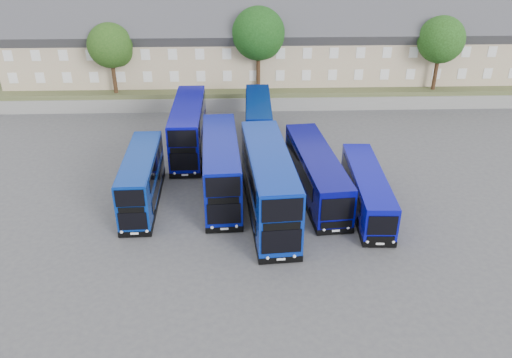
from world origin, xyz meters
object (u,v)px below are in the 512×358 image
(dd_front_left, at_px, (142,180))
(tree_west, at_px, (112,47))
(tree_east, at_px, (442,41))
(tree_far, at_px, (470,26))
(coach_east_a, at_px, (316,173))
(tree_mid, at_px, (260,35))
(dd_front_mid, at_px, (221,168))

(dd_front_left, relative_size, tree_west, 1.29)
(tree_east, bearing_deg, tree_far, 49.40)
(coach_east_a, bearing_deg, dd_front_left, 179.72)
(tree_west, relative_size, tree_far, 0.88)
(dd_front_left, height_order, tree_far, tree_far)
(coach_east_a, bearing_deg, tree_west, 128.85)
(dd_front_left, height_order, tree_mid, tree_mid)
(dd_front_left, bearing_deg, tree_west, 104.68)
(dd_front_mid, relative_size, tree_far, 1.34)
(dd_front_mid, relative_size, tree_east, 1.42)
(tree_mid, distance_m, tree_far, 26.80)
(coach_east_a, bearing_deg, tree_mid, 94.51)
(coach_east_a, distance_m, tree_west, 28.61)
(dd_front_mid, distance_m, tree_east, 31.62)
(tree_mid, bearing_deg, dd_front_mid, -100.48)
(coach_east_a, height_order, tree_east, tree_east)
(tree_mid, bearing_deg, coach_east_a, -80.20)
(coach_east_a, height_order, tree_west, tree_west)
(dd_front_left, bearing_deg, coach_east_a, 3.33)
(dd_front_left, relative_size, coach_east_a, 0.78)
(tree_mid, relative_size, tree_east, 1.12)
(dd_front_left, relative_size, tree_east, 1.21)
(dd_front_mid, distance_m, coach_east_a, 7.41)
(dd_front_mid, bearing_deg, tree_west, 117.95)
(dd_front_mid, height_order, coach_east_a, dd_front_mid)
(dd_front_left, xyz_separation_m, tree_east, (29.74, 21.33, 5.48))
(dd_front_left, bearing_deg, tree_east, 33.97)
(tree_west, bearing_deg, dd_front_mid, -58.84)
(tree_west, xyz_separation_m, tree_mid, (16.00, 0.50, 1.02))
(dd_front_left, relative_size, tree_mid, 1.08)
(dd_front_mid, xyz_separation_m, tree_east, (23.82, 20.15, 5.15))
(tree_mid, bearing_deg, tree_west, -178.21)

